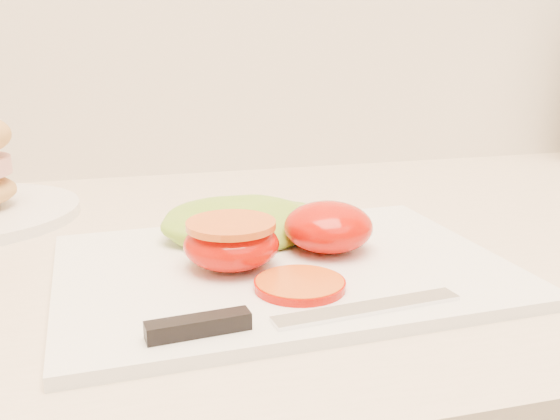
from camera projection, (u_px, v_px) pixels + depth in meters
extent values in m
cube|color=white|center=(283.00, 268.00, 0.54)|extent=(0.39, 0.29, 0.01)
ellipsoid|color=#BA1501|center=(328.00, 227.00, 0.57)|extent=(0.08, 0.08, 0.04)
ellipsoid|color=#BA1501|center=(231.00, 244.00, 0.53)|extent=(0.08, 0.08, 0.04)
cylinder|color=#B33B11|center=(231.00, 225.00, 0.52)|extent=(0.08, 0.08, 0.01)
cylinder|color=orange|center=(300.00, 284.00, 0.48)|extent=(0.07, 0.07, 0.01)
ellipsoid|color=#96BF32|center=(243.00, 223.00, 0.60)|extent=(0.16, 0.11, 0.03)
ellipsoid|color=#96BF32|center=(287.00, 221.00, 0.62)|extent=(0.12, 0.11, 0.02)
cube|color=silver|center=(368.00, 308.00, 0.45)|extent=(0.15, 0.03, 0.00)
cube|color=black|center=(198.00, 326.00, 0.41)|extent=(0.07, 0.02, 0.01)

